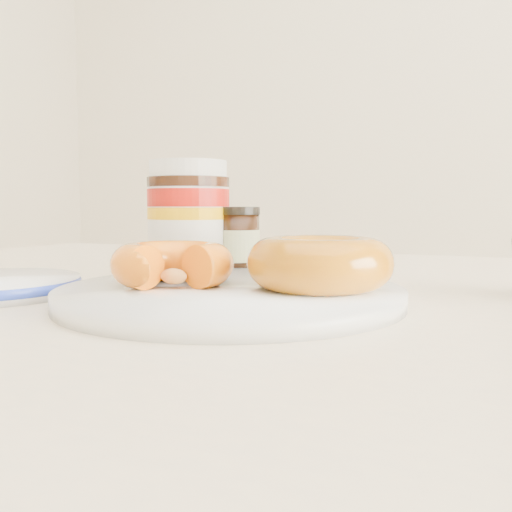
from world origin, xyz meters
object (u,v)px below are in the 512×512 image
at_px(nutella_jar, 189,214).
at_px(plate, 231,294).
at_px(dark_jar, 238,243).
at_px(donut_bitten, 173,264).
at_px(donut_whole, 320,263).
at_px(dining_table, 317,377).

bearing_deg(nutella_jar, plate, -48.68).
xyz_separation_m(nutella_jar, dark_jar, (0.05, 0.02, -0.03)).
xyz_separation_m(donut_bitten, donut_whole, (0.12, 0.03, 0.00)).
bearing_deg(dining_table, nutella_jar, 164.58).
height_order(plate, nutella_jar, nutella_jar).
bearing_deg(donut_whole, plate, -164.95).
bearing_deg(dining_table, plate, -113.76).
xyz_separation_m(plate, donut_whole, (0.07, 0.02, 0.03)).
bearing_deg(dining_table, donut_whole, -70.79).
xyz_separation_m(dining_table, plate, (-0.04, -0.10, 0.09)).
distance_m(donut_whole, nutella_jar, 0.23).
bearing_deg(donut_bitten, dark_jar, 116.35).
xyz_separation_m(donut_bitten, nutella_jar, (-0.08, 0.16, 0.04)).
distance_m(dining_table, donut_bitten, 0.18).
bearing_deg(plate, donut_bitten, -165.15).
bearing_deg(donut_whole, nutella_jar, 147.54).
height_order(dining_table, plate, plate).
bearing_deg(donut_whole, dark_jar, 134.74).
relative_size(nutella_jar, dark_jar, 1.65).
bearing_deg(donut_bitten, nutella_jar, 134.56).
distance_m(donut_bitten, dark_jar, 0.18).
distance_m(dining_table, dark_jar, 0.18).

